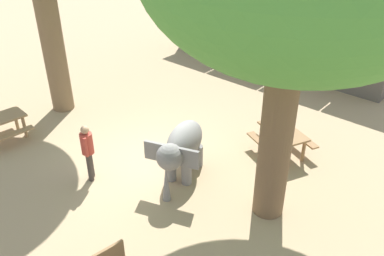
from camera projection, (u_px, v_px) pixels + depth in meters
name	position (u px, v px, depth m)	size (l,w,h in m)	color
ground_plane	(153.00, 160.00, 11.67)	(60.00, 60.00, 0.00)	tan
elephant	(182.00, 147.00, 10.54)	(1.64, 2.14, 1.48)	slate
person_handler	(88.00, 149.00, 10.48)	(0.40, 0.37, 1.62)	#3F3833
picnic_table_far	(283.00, 136.00, 11.71)	(1.98, 1.97, 0.78)	olive
market_stall_green	(208.00, 22.00, 19.77)	(2.50, 2.50, 2.52)	#59514C
market_stall_teal	(253.00, 33.00, 18.30)	(2.50, 2.50, 2.52)	#59514C
market_stall_orange	(305.00, 46.00, 16.82)	(2.50, 2.50, 2.52)	#59514C
market_stall_blue	(368.00, 60.00, 15.35)	(2.50, 2.50, 2.52)	#59514C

